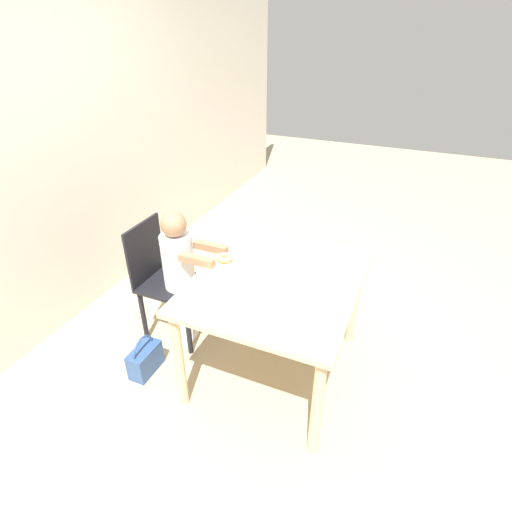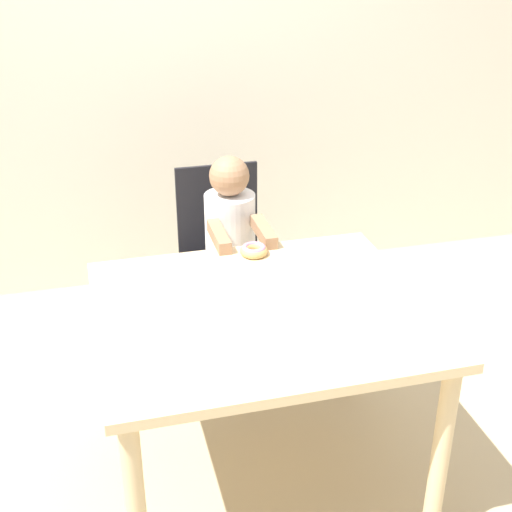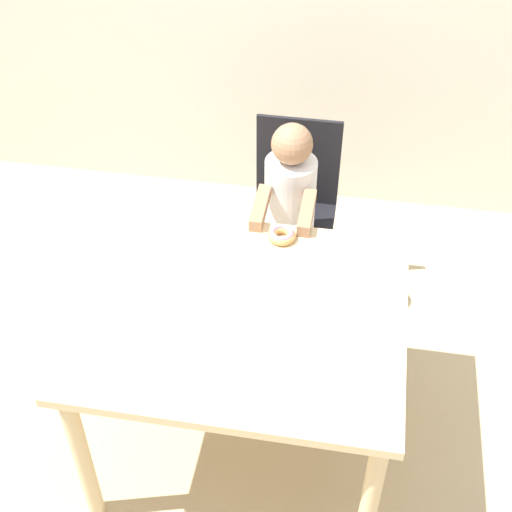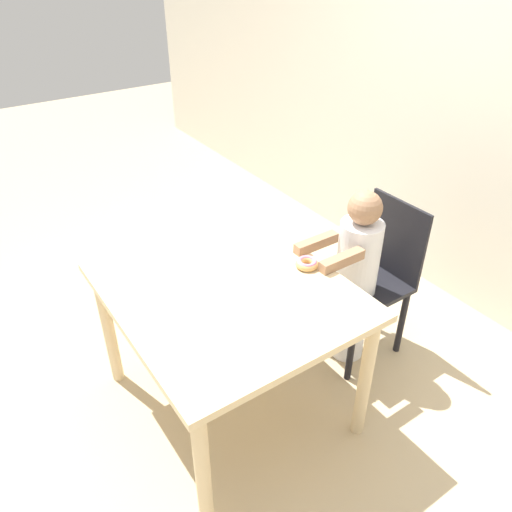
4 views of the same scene
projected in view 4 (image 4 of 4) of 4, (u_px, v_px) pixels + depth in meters
ground_plane at (231, 402)px, 2.56m from camera, size 12.00×12.00×0.00m
wall_back at (494, 103)px, 2.68m from camera, size 8.00×0.05×2.50m
dining_table at (227, 305)px, 2.21m from camera, size 1.09×0.95×0.73m
chair at (371, 280)px, 2.68m from camera, size 0.38×0.45×0.88m
child_figure at (355, 278)px, 2.58m from camera, size 0.23×0.44×1.01m
donut at (307, 263)px, 2.28m from camera, size 0.11×0.11×0.04m
napkin at (248, 272)px, 2.25m from camera, size 0.33×0.33×0.00m
handbag at (307, 296)px, 3.13m from camera, size 0.24×0.12×0.29m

